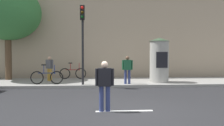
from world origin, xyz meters
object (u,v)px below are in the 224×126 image
Objects in this scene: poster_column at (159,60)px; pedestrian_with_bag at (105,82)px; bicycle_leaning at (73,73)px; traffic_light at (83,32)px; bicycle_upright at (47,77)px; pedestrian_in_dark_shirt at (50,67)px; street_tree at (8,13)px; pedestrian_tallest at (127,68)px.

pedestrian_with_bag is at bearing -119.25° from poster_column.
pedestrian_with_bag is 8.57m from bicycle_leaning.
poster_column is 1.47× the size of bicycle_leaning.
bicycle_upright is (-1.98, 0.45, -2.45)m from traffic_light.
pedestrian_in_dark_shirt is at bearing 136.77° from traffic_light.
pedestrian_in_dark_shirt is 0.86× the size of bicycle_leaning.
bicycle_leaning is 2.92m from bicycle_upright.
street_tree is at bearing 160.93° from pedestrian_in_dark_shirt.
poster_column reaches higher than pedestrian_in_dark_shirt.
pedestrian_in_dark_shirt is at bearing -139.19° from bicycle_leaning.
pedestrian_tallest is 4.45m from bicycle_upright.
bicycle_leaning is (4.11, 0.16, -3.93)m from street_tree.
bicycle_leaning is at bearing 2.23° from street_tree.
bicycle_leaning is (-5.25, 2.20, -0.93)m from poster_column.
pedestrian_in_dark_shirt is at bearing 170.74° from poster_column.
pedestrian_with_bag is (-3.46, -6.17, -0.57)m from poster_column.
pedestrian_with_bag is at bearing -62.61° from bicycle_upright.
poster_column is at bearing 60.75° from pedestrian_with_bag.
street_tree reaches higher than pedestrian_in_dark_shirt.
pedestrian_tallest is (-1.98, -0.71, -0.43)m from poster_column.
bicycle_upright is at bearing 117.39° from pedestrian_with_bag.
bicycle_leaning is at bearing 66.80° from bicycle_upright.
pedestrian_in_dark_shirt is 0.86× the size of bicycle_upright.
street_tree is (-9.36, 2.04, 2.99)m from poster_column.
poster_column is (4.42, 0.94, -1.51)m from traffic_light.
pedestrian_with_bag is (5.90, -8.21, -3.56)m from street_tree.
bicycle_leaning is 1.00× the size of bicycle_upright.
traffic_light is at bearing 100.43° from pedestrian_with_bag.
street_tree reaches higher than pedestrian_tallest.
poster_column is at bearing 19.68° from pedestrian_tallest.
street_tree is at bearing 167.72° from poster_column.
traffic_light is 2.68× the size of pedestrian_with_bag.
traffic_light reaches higher than poster_column.
bicycle_leaning and bicycle_upright have the same top height.
street_tree is 3.91× the size of pedestrian_with_bag.
pedestrian_in_dark_shirt is 0.99× the size of pedestrian_tallest.
street_tree is (-4.94, 2.98, 1.48)m from traffic_light.
pedestrian_in_dark_shirt is (-2.14, 2.01, -1.96)m from traffic_light.
pedestrian_tallest reaches higher than bicycle_leaning.
pedestrian_tallest is at bearing -41.66° from bicycle_leaning.
traffic_light is at bearing -174.61° from pedestrian_tallest.
street_tree reaches higher than bicycle_leaning.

